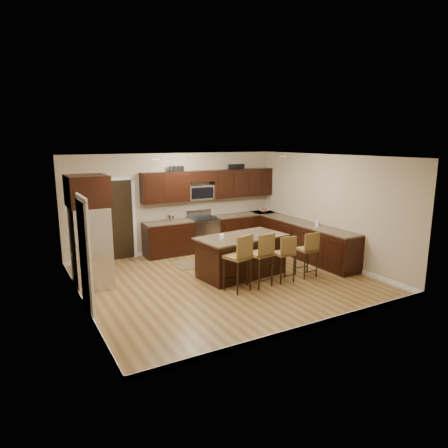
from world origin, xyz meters
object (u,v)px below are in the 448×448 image
stool_mid (262,254)px  range (203,234)px  stool_left (240,256)px  refrigerator (90,231)px  stool_extra (308,249)px  stool_right (285,253)px  island (241,257)px

stool_mid → range: bearing=77.9°
stool_left → stool_mid: size_ratio=1.02×
refrigerator → stool_extra: (4.36, -1.74, -0.56)m
stool_left → stool_right: bearing=-14.7°
range → stool_mid: bearing=-93.6°
stool_right → refrigerator: size_ratio=0.44×
range → refrigerator: bearing=-156.3°
stool_left → island: bearing=41.9°
range → stool_mid: stool_mid is taller
refrigerator → stool_left: bearing=-34.3°
stool_left → stool_right: stool_left is taller
stool_left → stool_mid: 0.54m
island → stool_extra: size_ratio=2.02×
stool_right → island: bearing=128.8°
island → stool_right: stool_right is taller
stool_left → refrigerator: size_ratio=0.51×
stool_mid → stool_right: (0.61, 0.01, -0.08)m
refrigerator → stool_extra: size_ratio=2.26×
stool_mid → refrigerator: bearing=142.1°
stool_left → refrigerator: 3.13m
stool_right → refrigerator: (-3.71, 1.74, 0.56)m
range → stool_mid: (-0.20, -3.20, 0.25)m
stool_mid → stool_right: size_ratio=1.12×
island → stool_left: (-0.55, -0.85, 0.31)m
refrigerator → stool_extra: 4.73m
island → refrigerator: bearing=157.3°
island → range: bearing=78.8°
stool_left → stool_extra: (1.80, 0.01, -0.09)m
range → stool_left: stool_left is taller
island → stool_mid: (-0.01, -0.85, 0.29)m
island → stool_extra: (1.25, -0.84, 0.22)m
island → stool_mid: 0.90m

